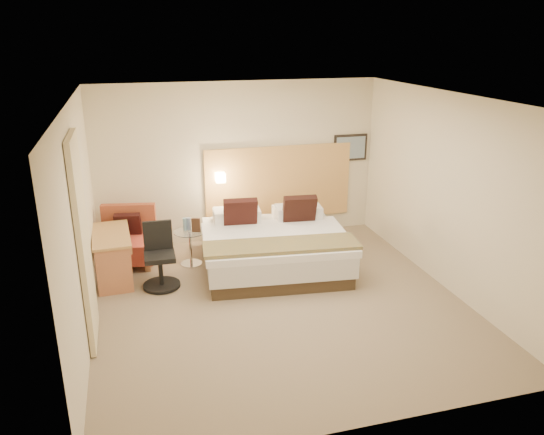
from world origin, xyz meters
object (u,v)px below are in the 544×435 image
object	(u,v)px
lounge_chair	(128,241)
desk_chair	(160,261)
bed	(273,245)
side_table	(190,246)
desk	(113,243)

from	to	relation	value
lounge_chair	desk_chair	distance (m)	1.06
bed	side_table	distance (m)	1.28
lounge_chair	desk_chair	bearing A→B (deg)	-66.53
bed	desk	xyz separation A→B (m)	(-2.35, 0.19, 0.22)
lounge_chair	desk	bearing A→B (deg)	-109.87
lounge_chair	bed	bearing A→B (deg)	-18.86
desk_chair	side_table	bearing A→B (deg)	51.45
side_table	desk	xyz separation A→B (m)	(-1.12, -0.21, 0.25)
desk	lounge_chair	bearing A→B (deg)	70.13
bed	desk	world-z (taller)	bed
bed	side_table	world-z (taller)	bed
desk	bed	bearing A→B (deg)	-4.52
bed	desk	size ratio (longest dim) A/B	2.02
desk	desk_chair	world-z (taller)	desk_chair
bed	lounge_chair	bearing A→B (deg)	161.14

